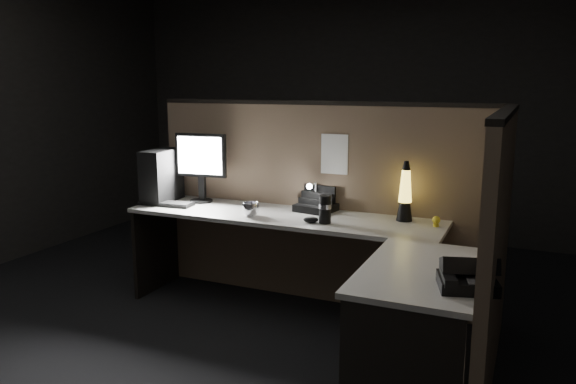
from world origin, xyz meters
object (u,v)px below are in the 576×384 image
at_px(lava_lamp, 405,196).
at_px(desk_phone, 467,276).
at_px(monitor, 201,161).
at_px(keyboard, 166,204).
at_px(pc_tower, 162,176).

distance_m(lava_lamp, desk_phone, 1.29).
bearing_deg(desk_phone, monitor, 136.16).
height_order(monitor, keyboard, monitor).
bearing_deg(lava_lamp, monitor, -179.10).
distance_m(pc_tower, monitor, 0.34).
height_order(pc_tower, monitor, monitor).
relative_size(monitor, lava_lamp, 1.31).
xyz_separation_m(pc_tower, monitor, (0.30, 0.11, 0.12)).
bearing_deg(keyboard, pc_tower, 129.49).
height_order(monitor, lava_lamp, monitor).
bearing_deg(monitor, keyboard, -134.96).
xyz_separation_m(keyboard, lava_lamp, (1.79, 0.26, 0.16)).
distance_m(monitor, keyboard, 0.43).
bearing_deg(lava_lamp, desk_phone, -64.97).
bearing_deg(pc_tower, desk_phone, -27.08).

